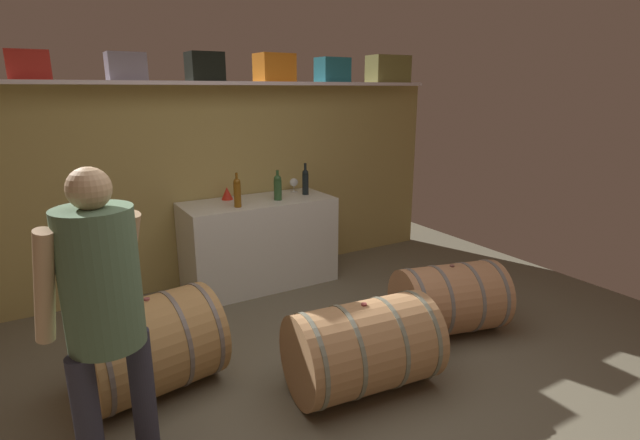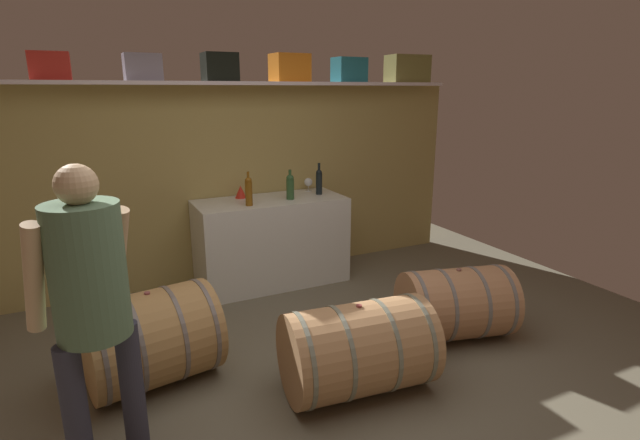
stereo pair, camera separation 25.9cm
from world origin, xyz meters
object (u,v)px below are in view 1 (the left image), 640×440
(toolcase_black, at_px, (205,67))
(wine_bottle_green, at_px, (278,187))
(winemaker_pouring, at_px, (103,303))
(toolcase_olive, at_px, (388,69))
(wine_bottle_amber, at_px, (237,192))
(wine_barrel_far, at_px, (450,299))
(toolcase_teal, at_px, (332,70))
(toolcase_orange, at_px, (274,68))
(wine_barrel_flank, at_px, (151,345))
(red_funnel, at_px, (227,193))
(wine_barrel_near, at_px, (363,347))
(toolcase_red, at_px, (29,65))
(wine_glass, at_px, (294,183))
(work_cabinet, at_px, (259,243))
(wine_bottle_dark, at_px, (305,181))
(toolcase_grey, at_px, (126,67))

(toolcase_black, xyz_separation_m, wine_bottle_green, (0.54, -0.30, -1.09))
(winemaker_pouring, bearing_deg, toolcase_olive, 9.91)
(wine_bottle_amber, distance_m, wine_barrel_far, 2.03)
(winemaker_pouring, bearing_deg, toolcase_teal, 16.68)
(toolcase_orange, bearing_deg, winemaker_pouring, -133.27)
(toolcase_orange, relative_size, wine_barrel_flank, 0.38)
(red_funnel, bearing_deg, wine_barrel_near, -87.68)
(toolcase_black, xyz_separation_m, toolcase_orange, (0.68, 0.00, 0.01))
(toolcase_orange, xyz_separation_m, red_funnel, (-0.55, -0.03, -1.16))
(toolcase_orange, bearing_deg, red_funnel, -178.68)
(toolcase_orange, height_order, wine_barrel_near, toolcase_orange)
(toolcase_orange, bearing_deg, toolcase_red, 177.83)
(toolcase_black, bearing_deg, winemaker_pouring, -118.65)
(toolcase_orange, distance_m, toolcase_teal, 0.66)
(wine_bottle_green, bearing_deg, toolcase_teal, 20.63)
(toolcase_teal, xyz_separation_m, wine_glass, (-0.48, -0.03, -1.12))
(toolcase_olive, relative_size, winemaker_pouring, 0.28)
(toolcase_olive, xyz_separation_m, winemaker_pouring, (-3.30, -2.20, -1.12))
(toolcase_black, bearing_deg, toolcase_red, -179.29)
(toolcase_teal, distance_m, work_cabinet, 1.92)
(toolcase_orange, relative_size, wine_bottle_dark, 1.07)
(toolcase_teal, height_order, wine_bottle_dark, toolcase_teal)
(winemaker_pouring, bearing_deg, wine_bottle_dark, 19.16)
(red_funnel, bearing_deg, wine_bottle_dark, -13.64)
(toolcase_red, xyz_separation_m, toolcase_orange, (2.04, 0.00, 0.02))
(toolcase_grey, xyz_separation_m, wine_glass, (1.52, -0.03, -1.11))
(toolcase_black, bearing_deg, toolcase_grey, -179.29)
(toolcase_grey, distance_m, toolcase_orange, 1.35)
(toolcase_grey, bearing_deg, toolcase_black, -1.53)
(wine_barrel_near, xyz_separation_m, winemaker_pouring, (-1.46, -0.04, 0.67))
(wine_bottle_green, bearing_deg, wine_barrel_flank, -141.11)
(wine_bottle_amber, bearing_deg, toolcase_black, 106.07)
(toolcase_red, relative_size, wine_barrel_flank, 0.33)
(toolcase_black, height_order, wine_bottle_green, toolcase_black)
(toolcase_grey, relative_size, wine_glass, 2.17)
(work_cabinet, bearing_deg, red_funnel, 141.48)
(wine_barrel_far, height_order, winemaker_pouring, winemaker_pouring)
(wine_bottle_amber, distance_m, wine_glass, 0.83)
(toolcase_black, bearing_deg, red_funnel, -13.40)
(toolcase_grey, bearing_deg, winemaker_pouring, -106.22)
(toolcase_teal, xyz_separation_m, wine_barrel_far, (-0.09, -1.89, -1.79))
(toolcase_black, height_order, wine_glass, toolcase_black)
(wine_bottle_dark, bearing_deg, wine_glass, 99.13)
(red_funnel, bearing_deg, wine_barrel_flank, -126.21)
(toolcase_red, distance_m, toolcase_black, 1.35)
(toolcase_red, xyz_separation_m, toolcase_grey, (0.69, 0.00, 0.00))
(wine_bottle_green, bearing_deg, wine_bottle_amber, -170.24)
(wine_bottle_green, distance_m, winemaker_pouring, 2.61)
(red_funnel, distance_m, wine_barrel_flank, 1.91)
(toolcase_orange, distance_m, red_funnel, 1.29)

